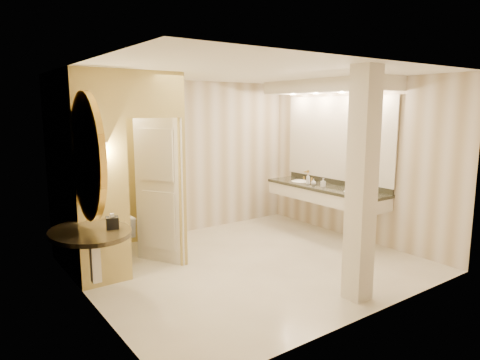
# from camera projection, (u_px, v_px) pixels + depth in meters

# --- Properties ---
(floor) EXTENTS (4.50, 4.50, 0.00)m
(floor) POSITION_uv_depth(u_px,v_px,m) (250.00, 264.00, 6.19)
(floor) COLOR silver
(floor) RESTS_ON ground
(ceiling) EXTENTS (4.50, 4.50, 0.00)m
(ceiling) POSITION_uv_depth(u_px,v_px,m) (251.00, 72.00, 5.74)
(ceiling) COLOR white
(ceiling) RESTS_ON wall_back
(wall_back) EXTENTS (4.50, 0.02, 2.70)m
(wall_back) POSITION_uv_depth(u_px,v_px,m) (182.00, 158.00, 7.56)
(wall_back) COLOR beige
(wall_back) RESTS_ON floor
(wall_front) EXTENTS (4.50, 0.02, 2.70)m
(wall_front) POSITION_uv_depth(u_px,v_px,m) (369.00, 195.00, 4.36)
(wall_front) COLOR beige
(wall_front) RESTS_ON floor
(wall_left) EXTENTS (0.02, 4.00, 2.70)m
(wall_left) POSITION_uv_depth(u_px,v_px,m) (87.00, 189.00, 4.67)
(wall_left) COLOR beige
(wall_left) RESTS_ON floor
(wall_right) EXTENTS (0.02, 4.00, 2.70)m
(wall_right) POSITION_uv_depth(u_px,v_px,m) (356.00, 160.00, 7.26)
(wall_right) COLOR beige
(wall_right) RESTS_ON floor
(toilet_closet) EXTENTS (1.50, 1.55, 2.70)m
(toilet_closet) POSITION_uv_depth(u_px,v_px,m) (147.00, 168.00, 6.08)
(toilet_closet) COLOR #CDBB6B
(toilet_closet) RESTS_ON floor
(wall_sconce) EXTENTS (0.14, 0.14, 0.42)m
(wall_sconce) POSITION_uv_depth(u_px,v_px,m) (102.00, 150.00, 5.13)
(wall_sconce) COLOR gold
(wall_sconce) RESTS_ON toilet_closet
(vanity) EXTENTS (0.75, 2.54, 2.09)m
(vanity) POSITION_uv_depth(u_px,v_px,m) (328.00, 143.00, 7.38)
(vanity) COLOR silver
(vanity) RESTS_ON floor
(console_shelf) EXTENTS (1.10, 1.10, 2.00)m
(console_shelf) POSITION_uv_depth(u_px,v_px,m) (89.00, 188.00, 4.73)
(console_shelf) COLOR black
(console_shelf) RESTS_ON floor
(pillar) EXTENTS (0.26, 0.26, 2.70)m
(pillar) POSITION_uv_depth(u_px,v_px,m) (362.00, 186.00, 4.86)
(pillar) COLOR silver
(pillar) RESTS_ON floor
(tissue_box) EXTENTS (0.16, 0.16, 0.13)m
(tissue_box) POSITION_uv_depth(u_px,v_px,m) (112.00, 223.00, 4.85)
(tissue_box) COLOR black
(tissue_box) RESTS_ON console_shelf
(toilet) EXTENTS (0.40, 0.68, 0.68)m
(toilet) POSITION_uv_depth(u_px,v_px,m) (116.00, 236.00, 6.36)
(toilet) COLOR white
(toilet) RESTS_ON floor
(soap_bottle_a) EXTENTS (0.07, 0.07, 0.15)m
(soap_bottle_a) POSITION_uv_depth(u_px,v_px,m) (323.00, 182.00, 7.42)
(soap_bottle_a) COLOR beige
(soap_bottle_a) RESTS_ON vanity
(soap_bottle_b) EXTENTS (0.09, 0.09, 0.11)m
(soap_bottle_b) POSITION_uv_depth(u_px,v_px,m) (313.00, 182.00, 7.58)
(soap_bottle_b) COLOR silver
(soap_bottle_b) RESTS_ON vanity
(soap_bottle_c) EXTENTS (0.10, 0.10, 0.20)m
(soap_bottle_c) POSITION_uv_depth(u_px,v_px,m) (308.00, 179.00, 7.65)
(soap_bottle_c) COLOR #C6B28C
(soap_bottle_c) RESTS_ON vanity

